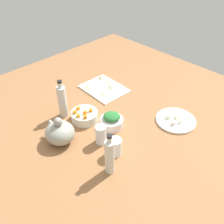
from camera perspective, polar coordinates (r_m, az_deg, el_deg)
The scene contains 26 objects.
tabletop at distance 148.78cm, azimuth -0.00°, elevation -1.96°, with size 190.00×190.00×3.00cm, color #90603A.
cutting_board at distance 173.07cm, azimuth -1.82°, elevation 5.33°, with size 29.50×23.34×1.00cm, color white.
plate_tofu at distance 150.40cm, azimuth 14.29°, elevation -1.84°, with size 23.02×23.02×1.20cm, color white.
bowl_greens at distance 141.16cm, azimuth -0.06°, elevation -2.39°, with size 13.06×13.06×5.25cm, color white.
bowl_carrots at distance 146.20cm, azimuth -6.28°, elevation -0.90°, with size 15.44×15.44×5.59cm, color white.
teapot at distance 132.99cm, azimuth -11.80°, elevation -4.56°, with size 17.53×15.21×15.46cm.
bottle_0 at distance 113.44cm, azimuth -0.54°, elevation -10.10°, with size 4.57×4.57×22.94cm.
bottle_1 at distance 147.02cm, azimuth -11.24°, elevation 2.46°, with size 5.21×5.21×23.90cm.
drinking_glass_0 at distance 129.89cm, azimuth -2.57°, elevation -5.17°, with size 5.80×5.80×10.78cm, color white.
drinking_glass_1 at distance 124.52cm, azimuth 0.74°, elevation -7.95°, with size 6.46×6.46×9.50cm, color white.
carrot_cube_0 at distance 139.67cm, azimuth -6.11°, elevation -1.11°, with size 1.80×1.80×1.80cm, color orange.
carrot_cube_1 at distance 141.06cm, azimuth -7.71°, elevation -0.80°, with size 1.80×1.80×1.80cm, color orange.
carrot_cube_2 at distance 142.71cm, azimuth -6.15°, elevation -0.12°, with size 1.80×1.80×1.80cm, color orange.
carrot_cube_3 at distance 143.81cm, azimuth -8.54°, elevation -0.02°, with size 1.80×1.80×1.80cm, color orange.
carrot_cube_4 at distance 144.11cm, azimuth -4.88°, elevation 0.41°, with size 1.80×1.80×1.80cm, color orange.
carrot_cube_5 at distance 146.35cm, azimuth -7.71°, elevation 0.85°, with size 1.80×1.80×1.80cm, color orange.
chopped_greens_mound at distance 138.32cm, azimuth -0.06°, elevation -1.01°, with size 9.57×8.53×3.59cm, color #287132.
tofu_cube_0 at distance 147.85cm, azimuth 15.36°, elevation -2.00°, with size 2.20×2.20×2.20cm, color white.
tofu_cube_1 at distance 149.41cm, azimuth 12.67°, elevation -0.99°, with size 2.20×2.20×2.20cm, color #E5EECF.
tofu_cube_2 at distance 150.44cm, azimuth 14.45°, elevation -1.01°, with size 2.20×2.20×2.20cm, color #E9F3CC.
tofu_cube_3 at distance 145.44cm, azimuth 13.85°, elevation -2.47°, with size 2.20×2.20×2.20cm, color white.
dumpling_0 at distance 171.73cm, azimuth -0.36°, elevation 5.79°, with size 4.52×4.14×2.68cm, color beige.
dumpling_1 at distance 182.59cm, azimuth -2.37°, elevation 7.96°, with size 5.34×4.62×2.98cm, color beige.
dumpling_2 at distance 165.74cm, azimuth -1.93°, elevation 4.33°, with size 4.88×4.87×2.18cm, color beige.
dumpling_3 at distance 177.63cm, azimuth -0.70°, elevation 6.88°, with size 5.92×5.71×2.06cm, color beige.
dumpling_4 at distance 173.33cm, azimuth -5.40°, elevation 5.91°, with size 5.77×5.76×2.49cm, color beige.
Camera 1 is at (-81.04, 79.40, 97.76)cm, focal length 40.15 mm.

